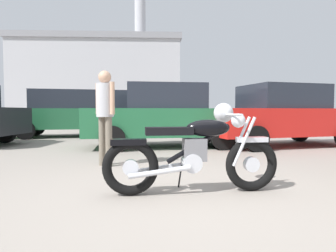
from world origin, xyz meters
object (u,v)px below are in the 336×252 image
blue_hatchback_right (77,112)px  red_hatchback_near (281,116)px  pale_sedan_back (112,112)px  bystander (105,108)px  vintage_motorcycle (197,151)px  dark_sedan_left (165,116)px

blue_hatchback_right → red_hatchback_near: bearing=142.3°
red_hatchback_near → pale_sedan_back: 10.53m
bystander → blue_hatchback_right: (-1.68, 6.26, -0.08)m
bystander → vintage_motorcycle: bearing=-101.3°
vintage_motorcycle → dark_sedan_left: (0.09, 4.46, 0.34)m
blue_hatchback_right → pale_sedan_back: size_ratio=0.99×
dark_sedan_left → blue_hatchback_right: bearing=-51.2°
bystander → red_hatchback_near: bearing=-16.8°
dark_sedan_left → bystander: bearing=62.4°
vintage_motorcycle → pale_sedan_back: 13.56m
dark_sedan_left → vintage_motorcycle: bearing=87.9°
red_hatchback_near → dark_sedan_left: 3.23m
bystander → blue_hatchback_right: bearing=59.7°
red_hatchback_near → blue_hatchback_right: bearing=-40.8°
blue_hatchback_right → vintage_motorcycle: bearing=103.4°
red_hatchback_near → blue_hatchback_right: 7.29m
vintage_motorcycle → red_hatchback_near: size_ratio=0.47×
vintage_motorcycle → bystander: bearing=122.7°
dark_sedan_left → pale_sedan_back: bearing=-78.0°
vintage_motorcycle → bystander: size_ratio=1.25×
vintage_motorcycle → pale_sedan_back: size_ratio=0.42×
bystander → dark_sedan_left: bearing=18.0°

